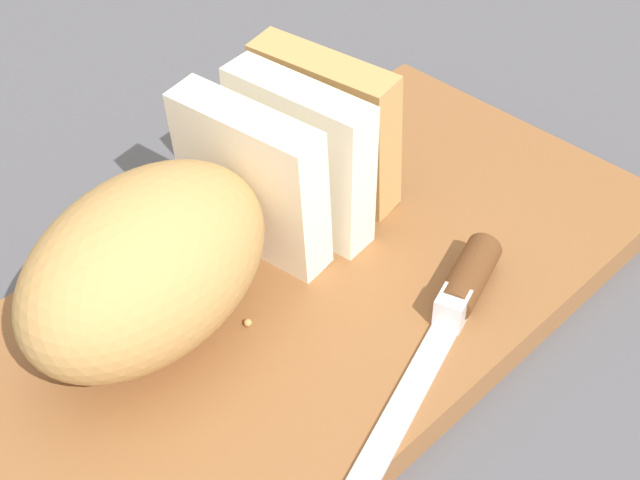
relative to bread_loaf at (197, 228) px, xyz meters
The scene contains 6 objects.
ground_plane 0.11m from the bread_loaf, 34.07° to the right, with size 3.00×3.00×0.00m, color #4C4C51.
cutting_board 0.10m from the bread_loaf, 34.07° to the right, with size 0.48×0.26×0.02m, color brown.
bread_loaf is the anchor object (origin of this frame).
bread_knife 0.16m from the bread_loaf, 56.85° to the right, with size 0.28×0.11×0.02m.
crumb_near_knife 0.07m from the bread_loaf, 91.49° to the right, with size 0.01×0.01×0.01m, color tan.
crumb_near_loaf 0.09m from the bread_loaf, ahead, with size 0.01×0.01×0.01m, color tan.
Camera 1 is at (-0.33, -0.32, 0.46)m, focal length 53.92 mm.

